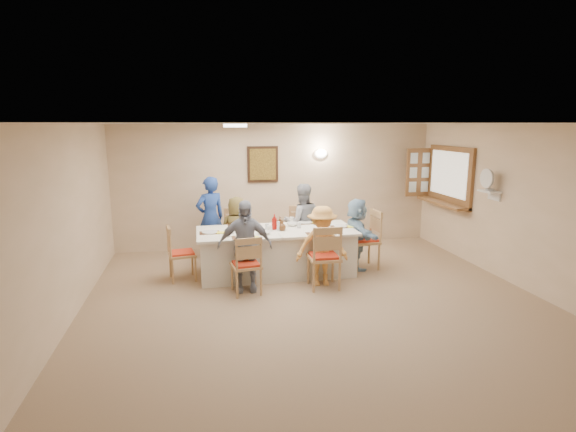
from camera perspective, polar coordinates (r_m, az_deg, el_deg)
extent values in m
plane|color=#906F52|center=(6.23, 4.45, -12.00)|extent=(7.00, 7.00, 0.00)
plane|color=tan|center=(9.21, -1.37, 3.85)|extent=(6.50, 0.00, 6.50)
plane|color=tan|center=(2.84, 25.32, -15.61)|extent=(6.50, 0.00, 6.50)
plane|color=tan|center=(5.87, -27.55, -1.97)|extent=(0.00, 7.00, 7.00)
plane|color=tan|center=(7.42, 29.53, 0.44)|extent=(0.00, 7.00, 7.00)
plane|color=white|center=(5.71, 4.85, 11.63)|extent=(7.00, 7.00, 0.00)
cube|color=black|center=(9.09, -3.23, 6.58)|extent=(0.62, 0.04, 0.72)
cube|color=black|center=(9.06, -3.21, 6.57)|extent=(0.52, 0.02, 0.62)
ellipsoid|color=white|center=(9.29, 4.20, 7.91)|extent=(0.26, 0.09, 0.18)
cylinder|color=white|center=(7.01, -6.71, 11.34)|extent=(0.36, 0.36, 0.05)
cube|color=brown|center=(9.29, 19.86, 4.78)|extent=(0.06, 1.50, 1.15)
cube|color=brown|center=(9.30, 19.00, 1.57)|extent=(0.30, 1.50, 0.05)
cube|color=brown|center=(9.82, 16.27, 5.34)|extent=(0.55, 0.04, 1.00)
cube|color=white|center=(8.14, 24.21, 2.86)|extent=(0.22, 0.36, 0.03)
cube|color=silver|center=(7.60, -1.48, -4.55)|extent=(2.62, 1.11, 0.76)
imported|color=brown|center=(8.11, -6.50, -1.84)|extent=(0.61, 0.41, 1.23)
imported|color=gray|center=(8.28, 1.78, -0.80)|extent=(0.71, 0.55, 1.43)
imported|color=#9197A7|center=(6.78, -5.50, -3.80)|extent=(0.88, 0.49, 1.40)
imported|color=#F0A850|center=(7.02, 4.32, -3.82)|extent=(0.91, 0.64, 1.26)
imported|color=#8DB4D3|center=(7.89, 8.72, -2.24)|extent=(1.16, 0.37, 1.24)
imported|color=#214095|center=(8.51, -9.83, -0.22)|extent=(0.83, 0.77, 1.55)
cube|color=#472B19|center=(7.02, -5.74, -2.73)|extent=(0.34, 0.25, 0.01)
cylinder|color=white|center=(7.01, -5.74, -2.65)|extent=(0.23, 0.23, 0.01)
cube|color=#FFF035|center=(6.98, -4.23, -2.71)|extent=(0.13, 0.13, 0.01)
cube|color=#472B19|center=(7.23, 3.78, -2.27)|extent=(0.35, 0.26, 0.01)
cylinder|color=white|center=(7.22, 3.78, -2.20)|extent=(0.26, 0.26, 0.02)
cube|color=#FFF035|center=(7.23, 5.26, -2.24)|extent=(0.14, 0.14, 0.01)
cube|color=#472B19|center=(7.83, -6.36, -1.24)|extent=(0.35, 0.26, 0.01)
cylinder|color=white|center=(7.83, -6.36, -1.16)|extent=(0.22, 0.22, 0.01)
cube|color=#FFF035|center=(7.80, -5.01, -1.21)|extent=(0.13, 0.13, 0.01)
cube|color=#472B19|center=(8.02, 2.21, -0.86)|extent=(0.36, 0.27, 0.01)
cylinder|color=white|center=(8.02, 2.21, -0.79)|extent=(0.25, 0.25, 0.02)
cube|color=#FFF035|center=(8.01, 3.54, -0.83)|extent=(0.13, 0.13, 0.01)
cube|color=#472B19|center=(7.39, -9.93, -2.11)|extent=(0.32, 0.24, 0.01)
cylinder|color=white|center=(7.39, -9.93, -2.03)|extent=(0.25, 0.25, 0.02)
cube|color=#FFF035|center=(7.35, -8.52, -2.09)|extent=(0.13, 0.13, 0.01)
cube|color=#472B19|center=(7.76, 6.67, -1.35)|extent=(0.32, 0.24, 0.01)
cylinder|color=white|center=(7.76, 6.67, -1.28)|extent=(0.22, 0.22, 0.01)
cube|color=#FFF035|center=(7.77, 8.05, -1.32)|extent=(0.14, 0.14, 0.01)
imported|color=white|center=(7.12, -7.69, -2.23)|extent=(0.15, 0.15, 0.09)
imported|color=white|center=(8.09, 0.49, -0.45)|extent=(0.13, 0.13, 0.09)
imported|color=white|center=(7.21, -3.02, -2.13)|extent=(0.30, 0.30, 0.05)
imported|color=white|center=(7.77, 0.53, -1.05)|extent=(0.29, 0.29, 0.06)
imported|color=#A2130D|center=(7.50, -1.73, -0.74)|extent=(0.11, 0.11, 0.26)
imported|color=#543116|center=(7.56, -1.03, -0.86)|extent=(0.13, 0.13, 0.20)
imported|color=#543116|center=(7.43, -0.76, -1.23)|extent=(0.21, 0.21, 0.17)
cylinder|color=silver|center=(7.51, -2.69, -1.31)|extent=(0.06, 0.06, 0.09)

